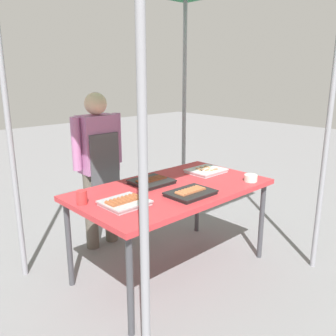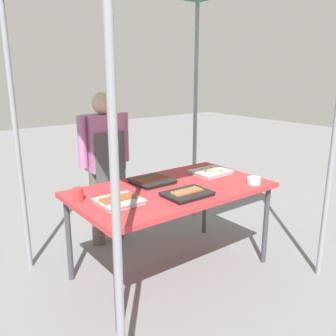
# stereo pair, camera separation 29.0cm
# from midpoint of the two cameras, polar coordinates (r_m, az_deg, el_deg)

# --- Properties ---
(ground_plane) EXTENTS (18.00, 18.00, 0.00)m
(ground_plane) POSITION_cam_midpoint_polar(r_m,az_deg,el_deg) (3.22, -2.05, -15.88)
(ground_plane) COLOR slate
(stall_table) EXTENTS (1.60, 0.90, 0.75)m
(stall_table) POSITION_cam_midpoint_polar(r_m,az_deg,el_deg) (2.92, -2.17, -4.06)
(stall_table) COLOR #C63338
(stall_table) RESTS_ON ground
(tray_grilled_sausages) EXTENTS (0.35, 0.26, 0.05)m
(tray_grilled_sausages) POSITION_cam_midpoint_polar(r_m,az_deg,el_deg) (2.71, 0.54, -4.03)
(tray_grilled_sausages) COLOR black
(tray_grilled_sausages) RESTS_ON stall_table
(tray_meat_skewers) EXTENTS (0.33, 0.27, 0.04)m
(tray_meat_skewers) POSITION_cam_midpoint_polar(r_m,az_deg,el_deg) (3.32, 3.58, -0.47)
(tray_meat_skewers) COLOR silver
(tray_meat_skewers) RESTS_ON stall_table
(tray_pork_links) EXTENTS (0.30, 0.28, 0.05)m
(tray_pork_links) POSITION_cam_midpoint_polar(r_m,az_deg,el_deg) (2.55, -10.17, -5.43)
(tray_pork_links) COLOR #ADADB2
(tray_pork_links) RESTS_ON stall_table
(tray_spring_rolls) EXTENTS (0.31, 0.29, 0.05)m
(tray_spring_rolls) POSITION_cam_midpoint_polar(r_m,az_deg,el_deg) (3.00, -5.40, -2.17)
(tray_spring_rolls) COLOR black
(tray_spring_rolls) RESTS_ON stall_table
(condiment_bowl) EXTENTS (0.11, 0.11, 0.06)m
(condiment_bowl) POSITION_cam_midpoint_polar(r_m,az_deg,el_deg) (3.10, 10.41, -1.61)
(condiment_bowl) COLOR silver
(condiment_bowl) RESTS_ON stall_table
(drink_cup_near_edge) EXTENTS (0.07, 0.07, 0.10)m
(drink_cup_near_edge) POSITION_cam_midpoint_polar(r_m,az_deg,el_deg) (2.63, -16.64, -4.54)
(drink_cup_near_edge) COLOR red
(drink_cup_near_edge) RESTS_ON stall_table
(vendor_woman) EXTENTS (0.52, 0.22, 1.48)m
(vendor_woman) POSITION_cam_midpoint_polar(r_m,az_deg,el_deg) (3.44, -13.34, 1.36)
(vendor_woman) COLOR #595147
(vendor_woman) RESTS_ON ground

